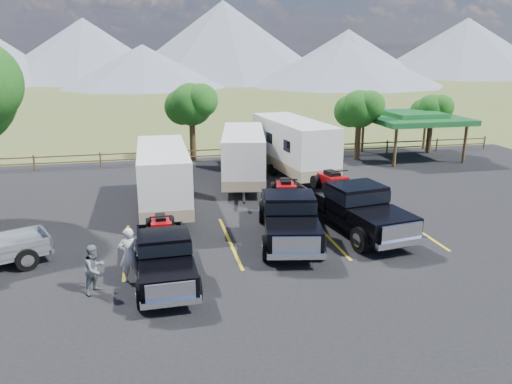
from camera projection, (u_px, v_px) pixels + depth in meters
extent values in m
plane|color=#4B5926|center=(309.00, 282.00, 16.49)|extent=(320.00, 320.00, 0.00)
cube|color=black|center=(285.00, 247.00, 19.30)|extent=(44.00, 34.00, 0.04)
cube|color=gold|center=(126.00, 250.00, 18.99)|extent=(0.12, 5.50, 0.01)
cube|color=gold|center=(230.00, 242.00, 19.82)|extent=(0.12, 5.50, 0.01)
cube|color=gold|center=(325.00, 234.00, 20.64)|extent=(0.12, 5.50, 0.01)
cube|color=gold|center=(413.00, 227.00, 21.46)|extent=(0.12, 5.50, 0.01)
cylinder|color=black|center=(358.00, 140.00, 33.89)|extent=(0.39, 0.39, 2.80)
sphere|color=#164E13|center=(359.00, 109.00, 33.30)|extent=(2.52, 2.52, 2.52)
sphere|color=#164E13|center=(370.00, 105.00, 32.92)|extent=(1.98, 1.98, 1.98)
sphere|color=#164E13|center=(350.00, 111.00, 33.62)|extent=(2.16, 2.16, 2.16)
cylinder|color=black|center=(429.00, 136.00, 36.10)|extent=(0.38, 0.38, 2.52)
sphere|color=#164E13|center=(432.00, 110.00, 35.57)|extent=(2.24, 2.24, 2.24)
sphere|color=#164E13|center=(441.00, 107.00, 35.23)|extent=(1.76, 1.76, 1.76)
sphere|color=#164E13|center=(423.00, 112.00, 35.86)|extent=(1.92, 1.92, 1.92)
cylinder|color=black|center=(193.00, 139.00, 33.47)|extent=(0.41, 0.41, 3.08)
sphere|color=#164E13|center=(191.00, 104.00, 32.82)|extent=(2.80, 2.80, 2.80)
sphere|color=#164E13|center=(201.00, 100.00, 32.39)|extent=(2.20, 2.20, 2.20)
sphere|color=#164E13|center=(183.00, 107.00, 33.17)|extent=(2.40, 2.40, 2.40)
cylinder|color=brown|center=(34.00, 163.00, 31.23)|extent=(0.12, 0.12, 1.00)
cylinder|color=brown|center=(101.00, 160.00, 32.05)|extent=(0.12, 0.12, 1.00)
cylinder|color=brown|center=(164.00, 157.00, 32.88)|extent=(0.12, 0.12, 1.00)
cylinder|color=brown|center=(224.00, 154.00, 33.70)|extent=(0.12, 0.12, 1.00)
cylinder|color=brown|center=(281.00, 152.00, 34.52)|extent=(0.12, 0.12, 1.00)
cylinder|color=brown|center=(335.00, 149.00, 35.34)|extent=(0.12, 0.12, 1.00)
cylinder|color=brown|center=(387.00, 147.00, 36.17)|extent=(0.12, 0.12, 1.00)
cylinder|color=brown|center=(437.00, 145.00, 36.99)|extent=(0.12, 0.12, 1.00)
cylinder|color=brown|center=(484.00, 143.00, 37.81)|extent=(0.12, 0.12, 1.00)
cube|color=brown|center=(252.00, 154.00, 34.12)|extent=(36.00, 0.06, 0.08)
cube|color=brown|center=(252.00, 148.00, 34.01)|extent=(36.00, 0.06, 0.08)
cylinder|color=brown|center=(395.00, 148.00, 31.88)|extent=(0.20, 0.20, 2.60)
cylinder|color=brown|center=(363.00, 135.00, 36.57)|extent=(0.20, 0.20, 2.60)
cylinder|color=brown|center=(465.00, 144.00, 32.91)|extent=(0.20, 0.20, 2.60)
cylinder|color=brown|center=(425.00, 132.00, 37.60)|extent=(0.20, 0.20, 2.60)
cube|color=#1B5E2A|center=(413.00, 118.00, 34.34)|extent=(6.20, 6.20, 0.35)
cube|color=#1B5E2A|center=(413.00, 114.00, 34.25)|extent=(3.50, 3.50, 0.35)
cone|color=gray|center=(85.00, 49.00, 115.88)|extent=(44.00, 44.00, 14.00)
cone|color=gray|center=(224.00, 40.00, 118.14)|extent=(52.00, 52.00, 18.00)
cone|color=gray|center=(348.00, 53.00, 131.60)|extent=(40.00, 40.00, 12.00)
cone|color=gray|center=(465.00, 47.00, 134.01)|extent=(50.00, 50.00, 15.00)
cone|color=gray|center=(143.00, 66.00, 95.94)|extent=(32.00, 32.00, 8.00)
cone|color=gray|center=(344.00, 62.00, 101.21)|extent=(40.00, 40.00, 9.00)
cube|color=black|center=(165.00, 263.00, 16.52)|extent=(1.74, 5.06, 0.32)
cube|color=black|center=(168.00, 276.00, 14.85)|extent=(1.73, 1.63, 0.44)
cube|color=black|center=(164.00, 246.00, 16.24)|extent=(1.69, 1.42, 0.88)
cube|color=black|center=(164.00, 243.00, 16.20)|extent=(1.73, 1.47, 0.40)
cube|color=black|center=(162.00, 239.00, 17.93)|extent=(1.74, 2.16, 0.48)
cube|color=white|center=(171.00, 291.00, 14.02)|extent=(1.41, 0.10, 0.48)
cube|color=white|center=(171.00, 303.00, 14.07)|extent=(1.73, 0.20, 0.19)
cube|color=white|center=(160.00, 236.00, 19.00)|extent=(1.73, 0.18, 0.19)
cylinder|color=black|center=(141.00, 295.00, 14.74)|extent=(0.28, 0.80, 0.79)
cylinder|color=black|center=(197.00, 288.00, 15.12)|extent=(0.28, 0.80, 0.79)
cylinder|color=black|center=(139.00, 250.00, 18.00)|extent=(0.28, 0.80, 0.79)
cylinder|color=black|center=(185.00, 246.00, 18.38)|extent=(0.28, 0.80, 0.79)
cube|color=maroon|center=(161.00, 223.00, 17.76)|extent=(0.64, 1.16, 0.31)
cube|color=black|center=(160.00, 218.00, 17.70)|extent=(0.37, 0.67, 0.16)
cube|color=maroon|center=(161.00, 226.00, 17.29)|extent=(0.71, 0.33, 0.19)
cylinder|color=black|center=(161.00, 216.00, 17.28)|extent=(0.79, 0.07, 0.05)
cylinder|color=black|center=(150.00, 234.00, 17.27)|extent=(0.24, 0.50, 0.49)
cylinder|color=black|center=(173.00, 232.00, 17.45)|extent=(0.24, 0.50, 0.49)
cylinder|color=black|center=(149.00, 225.00, 18.17)|extent=(0.24, 0.50, 0.49)
cylinder|color=black|center=(171.00, 223.00, 18.36)|extent=(0.24, 0.50, 0.49)
cube|color=black|center=(289.00, 223.00, 19.96)|extent=(3.00, 6.14, 0.37)
cube|color=black|center=(294.00, 232.00, 17.95)|extent=(2.30, 2.21, 0.52)
cube|color=black|center=(289.00, 207.00, 19.63)|extent=(2.21, 1.95, 1.03)
cube|color=black|center=(289.00, 203.00, 19.59)|extent=(2.27, 2.02, 0.46)
cube|color=black|center=(285.00, 203.00, 21.67)|extent=(2.42, 2.81, 0.57)
cube|color=white|center=(296.00, 244.00, 16.95)|extent=(1.64, 0.40, 0.57)
cube|color=white|center=(296.00, 256.00, 17.00)|extent=(2.02, 0.57, 0.23)
cube|color=white|center=(283.00, 202.00, 22.95)|extent=(2.02, 0.55, 0.23)
cylinder|color=black|center=(267.00, 248.00, 18.03)|extent=(0.48, 0.97, 0.93)
cylinder|color=black|center=(320.00, 247.00, 18.07)|extent=(0.48, 0.97, 0.93)
cylinder|color=black|center=(263.00, 212.00, 21.95)|extent=(0.48, 0.97, 0.93)
cylinder|color=black|center=(307.00, 211.00, 22.00)|extent=(0.48, 0.97, 0.93)
cube|color=maroon|center=(285.00, 187.00, 21.47)|extent=(0.97, 1.46, 0.36)
cube|color=black|center=(285.00, 181.00, 21.40)|extent=(0.55, 0.84, 0.19)
cube|color=maroon|center=(286.00, 189.00, 20.90)|extent=(0.88, 0.51, 0.23)
cylinder|color=black|center=(286.00, 180.00, 20.90)|extent=(0.92, 0.24, 0.06)
cylinder|color=black|center=(275.00, 196.00, 20.97)|extent=(0.37, 0.62, 0.58)
cylinder|color=black|center=(297.00, 196.00, 20.99)|extent=(0.37, 0.62, 0.58)
cylinder|color=black|center=(274.00, 188.00, 22.06)|extent=(0.37, 0.62, 0.58)
cylinder|color=black|center=(295.00, 188.00, 22.08)|extent=(0.37, 0.62, 0.58)
cube|color=black|center=(354.00, 214.00, 20.92)|extent=(2.92, 6.45, 0.39)
cube|color=black|center=(384.00, 221.00, 18.94)|extent=(2.36, 2.25, 0.55)
cube|color=black|center=(357.00, 197.00, 20.59)|extent=(2.28, 1.99, 1.09)
cube|color=black|center=(357.00, 194.00, 20.54)|extent=(2.33, 2.06, 0.49)
cube|color=black|center=(331.00, 195.00, 22.60)|extent=(2.46, 2.90, 0.60)
cube|color=white|center=(402.00, 232.00, 17.95)|extent=(1.74, 0.35, 0.60)
cube|color=white|center=(402.00, 243.00, 18.01)|extent=(2.14, 0.52, 0.24)
cube|color=white|center=(317.00, 195.00, 23.87)|extent=(2.14, 0.49, 0.24)
cylinder|color=black|center=(361.00, 240.00, 18.69)|extent=(0.47, 1.02, 0.98)
cylinder|color=black|center=(406.00, 233.00, 19.40)|extent=(0.47, 1.02, 0.98)
cylinder|color=black|center=(309.00, 207.00, 22.56)|extent=(0.47, 1.02, 0.98)
cylinder|color=black|center=(348.00, 202.00, 23.27)|extent=(0.47, 1.02, 0.98)
cube|color=maroon|center=(332.00, 179.00, 22.39)|extent=(0.97, 1.52, 0.38)
cube|color=black|center=(332.00, 174.00, 22.32)|extent=(0.55, 0.87, 0.20)
cube|color=maroon|center=(339.00, 180.00, 21.83)|extent=(0.92, 0.51, 0.24)
cylinder|color=black|center=(338.00, 171.00, 21.82)|extent=(0.98, 0.21, 0.07)
cylinder|color=black|center=(328.00, 189.00, 21.75)|extent=(0.37, 0.65, 0.61)
cylinder|color=black|center=(348.00, 186.00, 22.09)|extent=(0.37, 0.65, 0.61)
cylinder|color=black|center=(316.00, 182.00, 22.82)|extent=(0.37, 0.65, 0.61)
cylinder|color=black|center=(334.00, 180.00, 23.16)|extent=(0.37, 0.65, 0.61)
cube|color=silver|center=(163.00, 174.00, 23.22)|extent=(2.25, 6.92, 2.49)
cube|color=gray|center=(164.00, 194.00, 23.49)|extent=(2.27, 6.95, 0.55)
cube|color=black|center=(138.00, 179.00, 21.30)|extent=(0.02, 0.83, 0.55)
cube|color=black|center=(190.00, 177.00, 21.75)|extent=(0.02, 0.83, 0.55)
cylinder|color=black|center=(142.00, 203.00, 23.67)|extent=(0.23, 0.65, 0.64)
cylinder|color=black|center=(186.00, 200.00, 24.08)|extent=(0.23, 0.65, 0.64)
cube|color=black|center=(168.00, 232.00, 19.55)|extent=(0.12, 1.66, 0.09)
cube|color=silver|center=(244.00, 153.00, 27.74)|extent=(3.47, 7.19, 2.48)
cube|color=gray|center=(244.00, 170.00, 28.01)|extent=(3.50, 7.23, 0.55)
cube|color=black|center=(222.00, 156.00, 25.99)|extent=(0.17, 0.82, 0.55)
cube|color=black|center=(265.00, 155.00, 26.05)|extent=(0.17, 0.82, 0.55)
cylinder|color=black|center=(225.00, 177.00, 28.38)|extent=(0.35, 0.68, 0.64)
cylinder|color=black|center=(262.00, 177.00, 28.43)|extent=(0.35, 0.68, 0.64)
cube|color=black|center=(244.00, 198.00, 24.00)|extent=(0.42, 1.65, 0.09)
cube|color=silver|center=(293.00, 143.00, 29.58)|extent=(3.39, 7.91, 2.76)
cube|color=gray|center=(293.00, 161.00, 29.88)|extent=(3.42, 7.95, 0.61)
cube|color=black|center=(287.00, 146.00, 27.37)|extent=(0.13, 0.92, 0.61)
cube|color=black|center=(327.00, 143.00, 28.16)|extent=(0.13, 0.92, 0.61)
cylinder|color=black|center=(273.00, 170.00, 29.93)|extent=(0.34, 0.74, 0.72)
cylinder|color=black|center=(308.00, 167.00, 30.67)|extent=(0.34, 0.74, 0.72)
cube|color=black|center=(330.00, 187.00, 25.68)|extent=(0.35, 1.84, 0.10)
cube|color=#999DA1|center=(16.00, 243.00, 17.65)|extent=(2.54, 2.31, 0.47)
cube|color=white|center=(48.00, 244.00, 18.29)|extent=(0.77, 1.61, 0.19)
cylinder|color=black|center=(18.00, 245.00, 18.48)|extent=(0.81, 0.53, 0.77)
cylinder|color=black|center=(27.00, 260.00, 17.20)|extent=(0.81, 0.53, 0.77)
imported|color=silver|center=(129.00, 255.00, 16.24)|extent=(0.73, 0.52, 1.87)
imported|color=slate|center=(95.00, 269.00, 15.54)|extent=(0.96, 0.97, 1.58)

